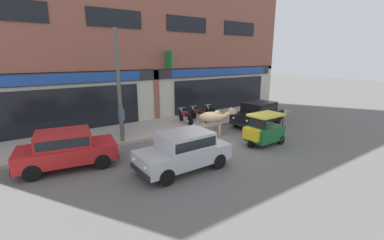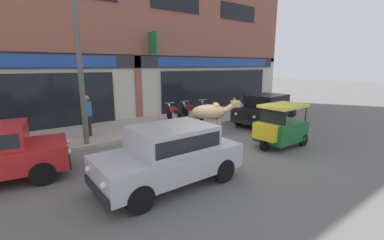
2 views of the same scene
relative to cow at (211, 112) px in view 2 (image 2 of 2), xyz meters
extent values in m
plane|color=#605E5B|center=(-0.94, -1.00, -1.01)|extent=(90.00, 90.00, 0.00)
cube|color=#A8A093|center=(-0.94, 2.99, -0.93)|extent=(19.00, 3.60, 0.15)
cube|color=beige|center=(-0.94, 5.07, 0.69)|extent=(23.00, 0.55, 3.40)
cube|color=#28282D|center=(-0.94, 4.75, 2.04)|extent=(22.08, 0.08, 0.64)
cube|color=black|center=(-6.69, 4.74, 0.34)|extent=(8.74, 0.10, 2.40)
cube|color=#8E5142|center=(-0.94, 4.77, 0.69)|extent=(0.36, 0.12, 3.40)
cube|color=black|center=(4.81, 4.74, 0.34)|extent=(8.74, 0.10, 2.40)
cube|color=#1E479E|center=(4.81, 4.72, 2.04)|extent=(9.20, 0.05, 0.52)
cube|color=black|center=(1.51, 4.76, 5.27)|extent=(3.13, 0.06, 1.00)
cube|color=black|center=(6.39, 4.76, 5.27)|extent=(3.13, 0.06, 1.00)
cube|color=#197A38|center=(-0.20, 4.34, 2.99)|extent=(0.08, 0.80, 1.10)
ellipsoid|color=tan|center=(-0.08, 0.06, 0.01)|extent=(1.45, 1.22, 0.60)
sphere|color=tan|center=(0.15, -0.10, 0.24)|extent=(0.32, 0.32, 0.32)
cylinder|color=tan|center=(0.36, -0.07, -0.65)|extent=(0.12, 0.12, 0.72)
cylinder|color=tan|center=(0.19, -0.31, -0.65)|extent=(0.12, 0.12, 0.72)
cylinder|color=tan|center=(-0.36, 0.42, -0.65)|extent=(0.12, 0.12, 0.72)
cylinder|color=tan|center=(-0.52, 0.19, -0.65)|extent=(0.12, 0.12, 0.72)
cylinder|color=tan|center=(0.59, -0.41, 0.16)|extent=(0.52, 0.46, 0.43)
cube|color=tan|center=(0.81, -0.56, 0.33)|extent=(0.42, 0.39, 0.26)
cube|color=#957A57|center=(0.95, -0.66, 0.29)|extent=(0.21, 0.21, 0.14)
cone|color=beige|center=(0.83, -0.45, 0.51)|extent=(0.13, 0.11, 0.19)
cone|color=beige|center=(0.72, -0.62, 0.51)|extent=(0.13, 0.11, 0.19)
cube|color=tan|center=(0.83, -0.38, 0.39)|extent=(0.11, 0.14, 0.10)
cube|color=tan|center=(0.65, -0.64, 0.39)|extent=(0.11, 0.14, 0.10)
cylinder|color=tan|center=(-0.69, 0.48, -0.21)|extent=(0.16, 0.13, 0.60)
cylinder|color=black|center=(-5.98, 0.52, -0.71)|extent=(0.62, 0.27, 0.60)
cylinder|color=black|center=(-6.21, -0.90, -0.71)|extent=(0.62, 0.27, 0.60)
cube|color=black|center=(-5.53, -0.28, -0.63)|extent=(0.36, 1.52, 0.20)
sphere|color=silver|center=(-5.42, 0.19, -0.33)|extent=(0.14, 0.14, 0.14)
sphere|color=silver|center=(-5.57, -0.76, -0.33)|extent=(0.14, 0.14, 0.14)
cylinder|color=black|center=(2.53, -0.81, -0.71)|extent=(0.62, 0.26, 0.60)
cylinder|color=black|center=(2.35, 0.61, -0.71)|extent=(0.62, 0.26, 0.60)
cylinder|color=black|center=(4.81, -0.52, -0.71)|extent=(0.62, 0.26, 0.60)
cylinder|color=black|center=(4.63, 0.91, -0.71)|extent=(0.62, 0.26, 0.60)
cube|color=black|center=(3.58, 0.05, -0.41)|extent=(3.68, 2.04, 0.60)
cube|color=black|center=(3.68, 0.06, 0.17)|extent=(2.07, 1.67, 0.56)
cube|color=black|center=(3.68, 0.06, 0.17)|extent=(1.92, 1.67, 0.35)
cube|color=black|center=(1.86, -0.17, -0.63)|extent=(0.31, 1.52, 0.20)
cube|color=black|center=(5.29, 0.27, -0.63)|extent=(0.31, 1.52, 0.20)
sphere|color=silver|center=(1.89, -0.65, -0.33)|extent=(0.14, 0.14, 0.14)
sphere|color=silver|center=(1.77, 0.30, -0.33)|extent=(0.14, 0.14, 0.14)
cube|color=red|center=(5.38, -0.22, -0.31)|extent=(0.05, 0.16, 0.14)
cube|color=red|center=(5.26, 0.77, -0.31)|extent=(0.05, 0.16, 0.14)
cylinder|color=black|center=(-4.85, -3.45, -0.71)|extent=(0.60, 0.19, 0.60)
cylinder|color=black|center=(-4.87, -2.01, -0.71)|extent=(0.60, 0.19, 0.60)
cylinder|color=black|center=(-2.55, -3.42, -0.71)|extent=(0.60, 0.19, 0.60)
cylinder|color=black|center=(-2.57, -1.98, -0.71)|extent=(0.60, 0.19, 0.60)
cube|color=#B2B5BA|center=(-3.71, -2.71, -0.41)|extent=(3.52, 1.64, 0.60)
cube|color=#B2B5BA|center=(-3.61, -2.71, 0.17)|extent=(1.92, 1.46, 0.56)
cube|color=black|center=(-3.61, -2.71, 0.17)|extent=(1.77, 1.48, 0.35)
cube|color=black|center=(-5.44, -2.73, -0.63)|extent=(0.14, 1.52, 0.20)
cube|color=black|center=(-1.98, -2.69, -0.63)|extent=(0.14, 1.52, 0.20)
sphere|color=silver|center=(-5.47, -3.22, -0.33)|extent=(0.14, 0.14, 0.14)
sphere|color=silver|center=(-5.48, -2.26, -0.33)|extent=(0.14, 0.14, 0.14)
cube|color=red|center=(-1.95, -3.19, -0.31)|extent=(0.03, 0.16, 0.14)
cube|color=red|center=(-1.96, -2.20, -0.31)|extent=(0.03, 0.16, 0.14)
cylinder|color=black|center=(0.23, -2.54, -0.79)|extent=(0.44, 0.13, 0.44)
cylinder|color=black|center=(1.79, -3.03, -0.79)|extent=(0.44, 0.13, 0.44)
cylinder|color=black|center=(1.77, -1.99, -0.79)|extent=(0.44, 0.13, 0.44)
cube|color=#19602D|center=(1.13, -2.52, -0.44)|extent=(1.73, 1.20, 0.70)
cube|color=yellow|center=(0.23, -2.54, -0.34)|extent=(0.38, 0.88, 0.52)
cylinder|color=black|center=(0.57, -3.03, 0.19)|extent=(0.04, 0.04, 0.55)
cylinder|color=black|center=(0.55, -2.04, 0.19)|extent=(0.04, 0.04, 0.55)
cylinder|color=black|center=(1.85, -3.00, 0.19)|extent=(0.04, 0.04, 0.55)
cylinder|color=black|center=(1.83, -2.01, 0.19)|extent=(0.04, 0.04, 0.55)
cube|color=#DBCC42|center=(1.18, -2.52, 0.46)|extent=(1.64, 1.14, 0.10)
cube|color=black|center=(0.56, -2.53, 0.18)|extent=(0.05, 0.93, 0.50)
cylinder|color=black|center=(0.01, 3.24, -0.58)|extent=(0.16, 0.57, 0.56)
cylinder|color=black|center=(-0.13, 2.00, -0.58)|extent=(0.16, 0.57, 0.56)
cube|color=#B2B5BA|center=(-0.06, 2.60, -0.54)|extent=(0.24, 0.34, 0.24)
cube|color=red|center=(-0.04, 2.76, -0.28)|extent=(0.29, 0.43, 0.24)
cube|color=black|center=(-0.09, 2.36, -0.30)|extent=(0.28, 0.54, 0.12)
cylinder|color=#B2B5BA|center=(0.01, 3.18, -0.28)|extent=(0.07, 0.27, 0.59)
cylinder|color=#B2B5BA|center=(0.01, 3.22, 0.00)|extent=(0.52, 0.09, 0.03)
sphere|color=silver|center=(0.02, 3.28, -0.12)|extent=(0.12, 0.12, 0.12)
cylinder|color=#B2B5BA|center=(-0.21, 2.26, -0.62)|extent=(0.12, 0.48, 0.06)
cylinder|color=black|center=(0.96, 3.26, -0.58)|extent=(0.13, 0.56, 0.56)
cylinder|color=black|center=(1.02, 2.01, -0.58)|extent=(0.13, 0.56, 0.56)
cube|color=#B2B5BA|center=(0.99, 2.62, -0.54)|extent=(0.21, 0.33, 0.24)
cube|color=maroon|center=(0.98, 2.78, -0.28)|extent=(0.26, 0.41, 0.24)
cube|color=black|center=(1.00, 2.38, -0.30)|extent=(0.24, 0.53, 0.12)
cylinder|color=#B2B5BA|center=(0.96, 3.20, -0.28)|extent=(0.05, 0.27, 0.59)
cylinder|color=#B2B5BA|center=(0.96, 3.24, 0.00)|extent=(0.52, 0.06, 0.03)
sphere|color=silver|center=(0.96, 3.30, -0.12)|extent=(0.12, 0.12, 0.12)
cylinder|color=#B2B5BA|center=(0.89, 2.25, -0.62)|extent=(0.08, 0.48, 0.06)
cylinder|color=black|center=(2.12, 3.16, -0.58)|extent=(0.14, 0.57, 0.56)
cylinder|color=black|center=(2.03, 1.91, -0.58)|extent=(0.14, 0.57, 0.56)
cube|color=#B2B5BA|center=(2.07, 2.51, -0.54)|extent=(0.22, 0.33, 0.24)
cube|color=black|center=(2.08, 2.67, -0.28)|extent=(0.27, 0.42, 0.24)
cube|color=black|center=(2.06, 2.27, -0.30)|extent=(0.25, 0.53, 0.12)
cylinder|color=#B2B5BA|center=(2.11, 3.10, -0.28)|extent=(0.06, 0.27, 0.59)
cylinder|color=#B2B5BA|center=(2.12, 3.14, 0.00)|extent=(0.52, 0.07, 0.03)
sphere|color=silver|center=(2.12, 3.20, -0.12)|extent=(0.12, 0.12, 0.12)
cylinder|color=#B2B5BA|center=(1.94, 2.16, -0.62)|extent=(0.09, 0.48, 0.06)
cylinder|color=#2D2D33|center=(-4.14, 2.46, -0.45)|extent=(0.11, 0.11, 0.82)
cylinder|color=#2D2D33|center=(-4.28, 2.34, -0.45)|extent=(0.11, 0.11, 0.82)
cylinder|color=#236BB7|center=(-4.21, 2.40, 0.24)|extent=(0.32, 0.32, 0.56)
cylinder|color=#236BB7|center=(-4.04, 2.53, 0.22)|extent=(0.08, 0.08, 0.56)
cylinder|color=#236BB7|center=(-4.37, 2.27, 0.22)|extent=(0.08, 0.08, 0.56)
sphere|color=tan|center=(-4.21, 2.40, 0.64)|extent=(0.20, 0.20, 0.20)
cylinder|color=#595651|center=(-4.55, 1.50, 1.79)|extent=(0.18, 0.18, 5.30)
camera|label=1|loc=(-8.60, -10.34, 3.19)|focal=24.00mm
camera|label=2|loc=(-6.80, -7.76, 1.88)|focal=24.00mm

